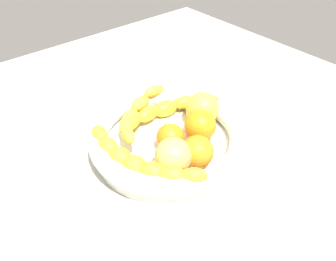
# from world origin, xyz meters

# --- Properties ---
(kitchen_counter) EXTENTS (1.20, 1.20, 0.03)m
(kitchen_counter) POSITION_xyz_m (0.00, 0.00, 0.01)
(kitchen_counter) COLOR #B0AC9B
(kitchen_counter) RESTS_ON ground
(fruit_bowl) EXTENTS (0.31, 0.31, 0.06)m
(fruit_bowl) POSITION_xyz_m (0.00, 0.00, 0.06)
(fruit_bowl) COLOR white
(fruit_bowl) RESTS_ON kitchen_counter
(banana_draped_left) EXTENTS (0.18, 0.13, 0.05)m
(banana_draped_left) POSITION_xyz_m (-0.02, 0.08, 0.08)
(banana_draped_left) COLOR yellow
(banana_draped_left) RESTS_ON fruit_bowl
(banana_draped_right) EXTENTS (0.11, 0.25, 0.05)m
(banana_draped_right) POSITION_xyz_m (-0.10, -0.03, 0.08)
(banana_draped_right) COLOR yellow
(banana_draped_right) RESTS_ON fruit_bowl
(banana_arching_top) EXTENTS (0.23, 0.09, 0.04)m
(banana_arching_top) POSITION_xyz_m (0.05, 0.07, 0.08)
(banana_arching_top) COLOR yellow
(banana_arching_top) RESTS_ON fruit_bowl
(orange_front) EXTENTS (0.05, 0.05, 0.05)m
(orange_front) POSITION_xyz_m (-0.01, -0.02, 0.08)
(orange_front) COLOR orange
(orange_front) RESTS_ON fruit_bowl
(orange_mid_left) EXTENTS (0.06, 0.06, 0.06)m
(orange_mid_left) POSITION_xyz_m (0.06, -0.03, 0.08)
(orange_mid_left) COLOR orange
(orange_mid_left) RESTS_ON fruit_bowl
(orange_mid_right) EXTENTS (0.06, 0.06, 0.06)m
(orange_mid_right) POSITION_xyz_m (0.00, -0.08, 0.08)
(orange_mid_right) COLOR orange
(orange_mid_right) RESTS_ON fruit_bowl
(peach_blush) EXTENTS (0.07, 0.07, 0.07)m
(peach_blush) POSITION_xyz_m (-0.04, -0.06, 0.09)
(peach_blush) COLOR #F0A658
(peach_blush) RESTS_ON fruit_bowl
(apple_yellow) EXTENTS (0.07, 0.07, 0.07)m
(apple_yellow) POSITION_xyz_m (0.10, 0.01, 0.09)
(apple_yellow) COLOR gold
(apple_yellow) RESTS_ON fruit_bowl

